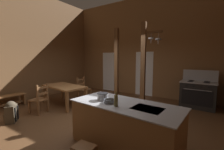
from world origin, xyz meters
TOP-DOWN VIEW (x-y plane):
  - ground_plane at (0.00, 0.00)m, footprint 7.69×7.65m
  - wall_back at (0.00, 3.49)m, footprint 7.69×0.14m
  - wall_left at (-3.51, 0.00)m, footprint 0.14×7.65m
  - glazed_door_back_left at (-1.55, 3.42)m, footprint 1.00×0.01m
  - glazed_panel_back_right at (0.34, 3.42)m, footprint 0.84×0.01m
  - kitchen_island at (1.54, -0.74)m, footprint 2.23×1.14m
  - stove_range at (2.61, 2.83)m, footprint 1.16×0.85m
  - support_post_with_pot_rack at (1.11, 1.36)m, footprint 0.64×0.21m
  - support_post_center at (-0.17, 1.76)m, footprint 0.14×0.14m
  - dining_table at (-1.63, 0.39)m, footprint 1.81×1.12m
  - ladderback_chair_near_window at (-1.58, 1.35)m, footprint 0.45×0.45m
  - ladderback_chair_by_post at (-1.61, -0.60)m, footprint 0.52×0.52m
  - bench_along_left_wall at (-3.07, -0.93)m, footprint 0.39×1.16m
  - backpack at (-1.61, -1.43)m, footprint 0.39×0.39m
  - stockpot_on_counter at (1.04, -0.78)m, footprint 0.30×0.23m
  - mixing_bowl_on_counter at (1.27, -0.88)m, footprint 0.22×0.22m
  - bottle_tall_on_counter at (1.48, -0.98)m, footprint 0.07×0.07m

SIDE VIEW (x-z plane):
  - ground_plane at x=0.00m, z-range -0.10..0.00m
  - bench_along_left_wall at x=-3.07m, z-range 0.08..0.52m
  - backpack at x=-1.61m, z-range 0.02..0.61m
  - kitchen_island at x=1.54m, z-range 0.00..0.89m
  - ladderback_chair_near_window at x=-1.58m, z-range -0.02..0.93m
  - ladderback_chair_by_post at x=-1.61m, z-range -0.02..0.93m
  - stove_range at x=2.61m, z-range -0.18..1.14m
  - dining_table at x=-1.63m, z-range 0.28..1.02m
  - mixing_bowl_on_counter at x=1.27m, z-range 0.89..0.97m
  - stockpot_on_counter at x=1.04m, z-range 0.89..1.04m
  - bottle_tall_on_counter at x=1.48m, z-range 0.86..1.14m
  - glazed_door_back_left at x=-1.55m, z-range 0.00..2.05m
  - glazed_panel_back_right at x=0.34m, z-range 0.00..2.05m
  - support_post_center at x=-0.17m, z-range 0.00..2.90m
  - support_post_with_pot_rack at x=1.11m, z-range 0.09..2.99m
  - wall_back at x=0.00m, z-range 0.00..4.55m
  - wall_left at x=-3.51m, z-range 0.00..4.55m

